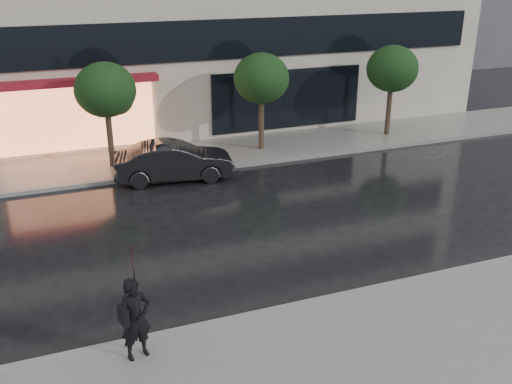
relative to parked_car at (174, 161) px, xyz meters
name	(u,v)px	position (x,y,z in m)	size (l,w,h in m)	color
ground	(294,285)	(1.07, -8.03, -0.69)	(120.00, 120.00, 0.00)	black
sidewalk_near	(364,365)	(1.07, -11.28, -0.63)	(60.00, 4.50, 0.12)	slate
sidewalk_far	(189,156)	(1.07, 2.22, -0.63)	(60.00, 3.50, 0.12)	slate
curb_near	(313,304)	(1.07, -9.03, -0.62)	(60.00, 0.25, 0.14)	gray
curb_far	(201,170)	(1.07, 0.47, -0.62)	(60.00, 0.25, 0.14)	gray
tree_mid_west	(107,92)	(-1.87, 2.00, 2.23)	(2.20, 2.20, 3.99)	#33261C
tree_mid_east	(263,80)	(4.13, 2.00, 2.23)	(2.20, 2.20, 3.99)	#33261C
tree_far_east	(393,70)	(10.13, 2.00, 2.23)	(2.20, 2.20, 3.99)	#33261C
parked_car	(174,161)	(0.00, 0.00, 0.00)	(1.46, 4.19, 1.38)	black
pedestrian_with_umbrella	(134,286)	(-2.92, -9.52, 1.01)	(1.17, 1.18, 2.41)	black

